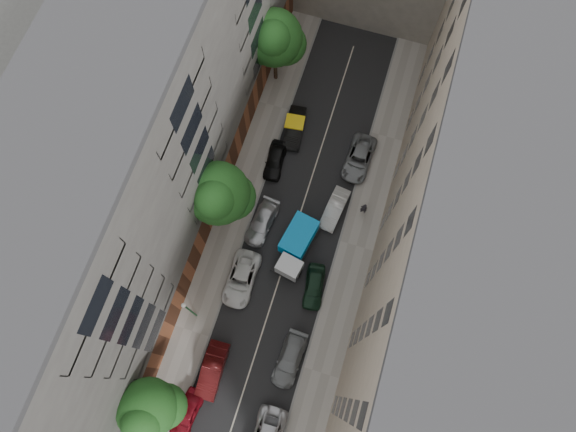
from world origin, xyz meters
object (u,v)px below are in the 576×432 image
at_px(car_right_4, 359,159).
at_px(tree_mid, 219,196).
at_px(car_left_3, 262,223).
at_px(lamp_post, 188,309).
at_px(tree_near, 149,411).
at_px(car_right_3, 335,209).
at_px(car_left_1, 212,370).
at_px(tarp_truck, 296,246).
at_px(car_left_0, 187,413).
at_px(pedestrian, 364,208).
at_px(car_left_2, 241,279).
at_px(car_right_1, 290,359).
at_px(car_right_2, 314,286).
at_px(car_left_4, 275,160).
at_px(tree_far, 275,40).
at_px(car_left_5, 295,128).

xyz_separation_m(car_right_4, tree_mid, (-9.47, -8.91, 5.55)).
relative_size(car_left_3, lamp_post, 0.79).
bearing_deg(tree_near, car_right_3, 67.47).
xyz_separation_m(car_left_1, lamp_post, (-2.82, 3.69, 2.96)).
relative_size(tarp_truck, tree_near, 0.70).
xyz_separation_m(car_left_0, pedestrian, (8.82, 20.18, 0.34)).
xyz_separation_m(car_right_3, tree_mid, (-8.67, -3.62, 5.56)).
xyz_separation_m(car_left_0, lamp_post, (-2.02, 7.29, 3.05)).
xyz_separation_m(car_left_1, tree_mid, (-3.07, 12.29, 5.48)).
relative_size(car_right_3, tree_near, 0.51).
bearing_deg(car_left_2, pedestrian, 46.49).
distance_m(car_left_0, tree_near, 5.28).
xyz_separation_m(car_left_0, car_right_1, (6.40, 6.20, 0.00)).
height_order(car_left_1, car_right_2, car_left_1).
height_order(car_left_0, tree_near, tree_near).
bearing_deg(tarp_truck, car_right_3, 74.48).
bearing_deg(car_right_3, lamp_post, -117.15).
xyz_separation_m(car_left_2, car_left_4, (-0.61, 11.20, -0.02)).
distance_m(car_right_1, tree_near, 11.44).
height_order(tarp_truck, tree_mid, tree_mid).
bearing_deg(car_right_3, car_left_1, -101.96).
bearing_deg(car_left_2, tree_far, 98.13).
bearing_deg(pedestrian, tree_far, -46.97).
bearing_deg(car_right_1, car_left_4, 114.53).
distance_m(car_left_0, car_right_2, 14.05).
height_order(car_left_3, tree_mid, tree_mid).
xyz_separation_m(tarp_truck, tree_near, (-5.94, -15.25, 4.31)).
distance_m(car_right_2, tree_near, 15.84).
height_order(car_left_2, pedestrian, pedestrian).
distance_m(car_left_2, car_right_3, 10.13).
bearing_deg(car_left_1, car_right_2, 54.29).
bearing_deg(car_left_5, lamp_post, -105.21).
xyz_separation_m(car_left_4, pedestrian, (8.82, -2.22, 0.33)).
bearing_deg(tree_near, car_left_1, 55.60).
xyz_separation_m(car_right_3, tree_near, (-8.14, -19.62, 4.97)).
bearing_deg(car_right_1, car_left_5, 108.87).
distance_m(car_left_3, lamp_post, 10.02).
relative_size(car_left_1, lamp_post, 0.81).
bearing_deg(car_left_2, lamp_post, -125.04).
relative_size(tarp_truck, tree_far, 0.65).
xyz_separation_m(car_left_1, tree_near, (-2.54, -3.71, 4.89)).
distance_m(car_left_3, car_right_3, 6.46).
height_order(tarp_truck, car_left_4, tarp_truck).
bearing_deg(tarp_truck, car_left_1, -95.23).
distance_m(car_left_3, car_left_4, 6.01).
height_order(tarp_truck, car_left_2, tarp_truck).
distance_m(car_left_0, car_right_1, 8.91).
relative_size(car_left_3, tree_mid, 0.50).
bearing_deg(car_left_5, car_right_3, -55.79).
height_order(car_right_2, tree_mid, tree_mid).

